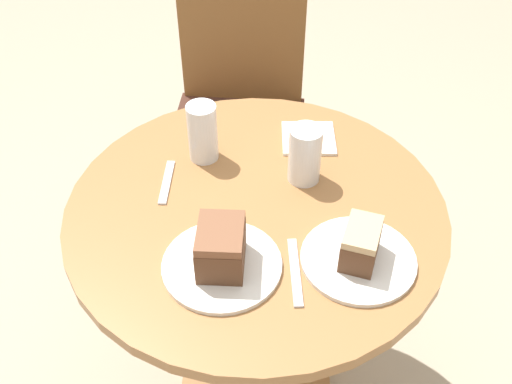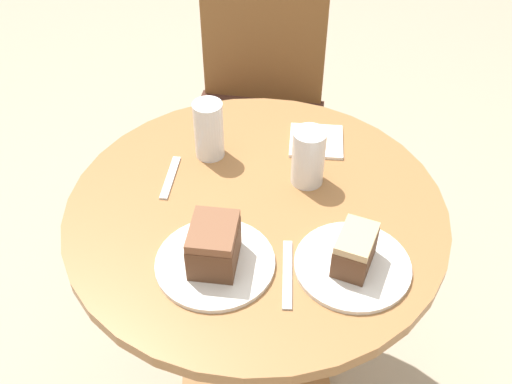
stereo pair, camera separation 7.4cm
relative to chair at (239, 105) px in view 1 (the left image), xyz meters
name	(u,v)px [view 1 (the left image)]	position (x,y,z in m)	size (l,w,h in m)	color
table	(256,261)	(0.04, -0.77, 0.09)	(0.82, 0.82, 0.75)	#9E6B3D
chair	(239,105)	(0.00, 0.00, 0.00)	(0.49, 0.49, 0.95)	brown
plate_near	(222,265)	(-0.04, -0.94, 0.27)	(0.23, 0.23, 0.01)	silver
plate_far	(358,259)	(0.23, -0.93, 0.27)	(0.23, 0.23, 0.01)	silver
cake_slice_near	(221,247)	(-0.04, -0.94, 0.32)	(0.10, 0.12, 0.09)	brown
cake_slice_far	(361,244)	(0.23, -0.93, 0.32)	(0.09, 0.11, 0.08)	brown
glass_lemonade	(203,135)	(-0.08, -0.60, 0.33)	(0.07, 0.07, 0.14)	beige
glass_water	(305,158)	(0.15, -0.68, 0.33)	(0.07, 0.07, 0.13)	silver
napkin_stack	(308,138)	(0.17, -0.54, 0.27)	(0.13, 0.13, 0.01)	silver
fork	(295,272)	(0.11, -0.96, 0.27)	(0.02, 0.17, 0.00)	silver
spoon	(167,182)	(-0.16, -0.69, 0.27)	(0.03, 0.14, 0.00)	silver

